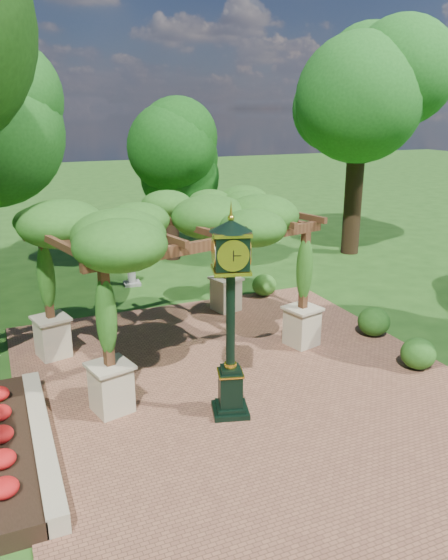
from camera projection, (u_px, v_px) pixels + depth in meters
name	position (u px, v px, depth m)	size (l,w,h in m)	color
ground	(270.00, 410.00, 11.64)	(120.00, 120.00, 0.00)	#1E4714
brick_plaza	(250.00, 388.00, 12.51)	(10.00, 12.00, 0.04)	brown
border_wall	(42.00, 439.00, 10.29)	(0.35, 5.00, 0.40)	#C6B793
pedestal_clock	(231.00, 301.00, 10.74)	(1.02, 1.02, 4.21)	black
pergola	(177.00, 227.00, 13.49)	(7.30, 5.51, 4.10)	beige
sundial	(131.00, 273.00, 19.80)	(0.63, 0.63, 1.05)	gray
shrub_front	(418.00, 354.00, 13.36)	(0.85, 0.85, 0.76)	#255919
shrub_mid	(374.00, 322.00, 15.31)	(0.90, 0.90, 0.81)	#204D15
shrub_back	(264.00, 285.00, 18.60)	(0.82, 0.82, 0.74)	#316A1E
tree_north	(170.00, 157.00, 22.15)	(3.43, 3.43, 6.25)	#341F15
tree_east_far	(361.00, 88.00, 22.34)	(4.64, 4.64, 10.16)	#2F1F12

